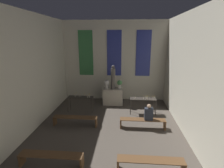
{
  "coord_description": "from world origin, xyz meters",
  "views": [
    {
      "loc": [
        0.74,
        -0.23,
        3.92
      ],
      "look_at": [
        0.0,
        8.99,
        1.47
      ],
      "focal_mm": 28.0,
      "sensor_mm": 36.0,
      "label": 1
    }
  ],
  "objects_px": {
    "statue": "(113,78)",
    "pew_second_left": "(51,157)",
    "candle_rack_right": "(143,101)",
    "pew_second_right": "(151,163)",
    "altar": "(113,96)",
    "pew_back_right": "(143,122)",
    "flower_vase_left": "(107,83)",
    "person_seated": "(149,113)",
    "candle_rack_left": "(81,99)",
    "flower_vase_right": "(120,84)",
    "pew_back_left": "(75,119)"
  },
  "relations": [
    {
      "from": "pew_second_right",
      "to": "statue",
      "type": "bearing_deg",
      "value": 105.53
    },
    {
      "from": "pew_second_left",
      "to": "pew_back_right",
      "type": "height_order",
      "value": "same"
    },
    {
      "from": "candle_rack_right",
      "to": "pew_second_left",
      "type": "height_order",
      "value": "candle_rack_right"
    },
    {
      "from": "pew_back_left",
      "to": "pew_back_right",
      "type": "relative_size",
      "value": 1.0
    },
    {
      "from": "statue",
      "to": "pew_second_left",
      "type": "distance_m",
      "value": 5.87
    },
    {
      "from": "candle_rack_right",
      "to": "person_seated",
      "type": "relative_size",
      "value": 1.89
    },
    {
      "from": "candle_rack_left",
      "to": "pew_back_right",
      "type": "distance_m",
      "value": 3.6
    },
    {
      "from": "pew_back_right",
      "to": "pew_back_left",
      "type": "bearing_deg",
      "value": 180.0
    },
    {
      "from": "altar",
      "to": "pew_back_right",
      "type": "height_order",
      "value": "altar"
    },
    {
      "from": "pew_second_left",
      "to": "pew_back_left",
      "type": "distance_m",
      "value": 2.66
    },
    {
      "from": "candle_rack_right",
      "to": "person_seated",
      "type": "bearing_deg",
      "value": -86.71
    },
    {
      "from": "altar",
      "to": "flower_vase_left",
      "type": "bearing_deg",
      "value": 180.0
    },
    {
      "from": "flower_vase_right",
      "to": "pew_second_right",
      "type": "xyz_separation_m",
      "value": [
        1.14,
        -5.51,
        -0.98
      ]
    },
    {
      "from": "altar",
      "to": "statue",
      "type": "height_order",
      "value": "statue"
    },
    {
      "from": "flower_vase_left",
      "to": "pew_back_right",
      "type": "bearing_deg",
      "value": -56.09
    },
    {
      "from": "pew_second_left",
      "to": "person_seated",
      "type": "relative_size",
      "value": 2.79
    },
    {
      "from": "flower_vase_left",
      "to": "flower_vase_right",
      "type": "bearing_deg",
      "value": 0.0
    },
    {
      "from": "flower_vase_left",
      "to": "person_seated",
      "type": "height_order",
      "value": "flower_vase_left"
    },
    {
      "from": "flower_vase_right",
      "to": "pew_second_left",
      "type": "bearing_deg",
      "value": -109.19
    },
    {
      "from": "flower_vase_right",
      "to": "candle_rack_right",
      "type": "height_order",
      "value": "flower_vase_right"
    },
    {
      "from": "statue",
      "to": "person_seated",
      "type": "bearing_deg",
      "value": -58.07
    },
    {
      "from": "flower_vase_left",
      "to": "candle_rack_left",
      "type": "relative_size",
      "value": 0.38
    },
    {
      "from": "altar",
      "to": "candle_rack_left",
      "type": "xyz_separation_m",
      "value": [
        -1.67,
        -1.26,
        0.24
      ]
    },
    {
      "from": "pew_back_right",
      "to": "candle_rack_left",
      "type": "bearing_deg",
      "value": 153.47
    },
    {
      "from": "candle_rack_left",
      "to": "pew_back_right",
      "type": "relative_size",
      "value": 0.68
    },
    {
      "from": "flower_vase_right",
      "to": "pew_back_right",
      "type": "distance_m",
      "value": 3.23
    },
    {
      "from": "altar",
      "to": "pew_second_left",
      "type": "height_order",
      "value": "altar"
    },
    {
      "from": "candle_rack_right",
      "to": "pew_second_right",
      "type": "height_order",
      "value": "candle_rack_right"
    },
    {
      "from": "pew_second_right",
      "to": "pew_back_left",
      "type": "xyz_separation_m",
      "value": [
        -3.06,
        2.66,
        0.0
      ]
    },
    {
      "from": "statue",
      "to": "pew_back_right",
      "type": "distance_m",
      "value": 3.5
    },
    {
      "from": "candle_rack_right",
      "to": "pew_second_right",
      "type": "relative_size",
      "value": 0.68
    },
    {
      "from": "flower_vase_right",
      "to": "candle_rack_right",
      "type": "distance_m",
      "value": 1.9
    },
    {
      "from": "statue",
      "to": "candle_rack_left",
      "type": "height_order",
      "value": "statue"
    },
    {
      "from": "altar",
      "to": "pew_second_left",
      "type": "xyz_separation_m",
      "value": [
        -1.53,
        -5.51,
        -0.18
      ]
    },
    {
      "from": "statue",
      "to": "candle_rack_right",
      "type": "distance_m",
      "value": 2.29
    },
    {
      "from": "flower_vase_left",
      "to": "pew_second_left",
      "type": "relative_size",
      "value": 0.26
    },
    {
      "from": "flower_vase_left",
      "to": "pew_back_left",
      "type": "bearing_deg",
      "value": -111.86
    },
    {
      "from": "pew_back_left",
      "to": "person_seated",
      "type": "xyz_separation_m",
      "value": [
        3.31,
        -0.0,
        0.42
      ]
    },
    {
      "from": "pew_back_right",
      "to": "flower_vase_left",
      "type": "bearing_deg",
      "value": 123.91
    },
    {
      "from": "candle_rack_left",
      "to": "candle_rack_right",
      "type": "relative_size",
      "value": 1.0
    },
    {
      "from": "person_seated",
      "to": "pew_back_right",
      "type": "bearing_deg",
      "value": 180.0
    },
    {
      "from": "statue",
      "to": "pew_second_left",
      "type": "relative_size",
      "value": 0.7
    },
    {
      "from": "flower_vase_right",
      "to": "pew_back_left",
      "type": "xyz_separation_m",
      "value": [
        -1.92,
        -2.85,
        -0.98
      ]
    },
    {
      "from": "pew_second_left",
      "to": "pew_back_right",
      "type": "bearing_deg",
      "value": 40.95
    },
    {
      "from": "candle_rack_right",
      "to": "pew_back_right",
      "type": "relative_size",
      "value": 0.68
    },
    {
      "from": "pew_second_right",
      "to": "person_seated",
      "type": "height_order",
      "value": "person_seated"
    },
    {
      "from": "statue",
      "to": "candle_rack_left",
      "type": "xyz_separation_m",
      "value": [
        -1.67,
        -1.26,
        -0.91
      ]
    },
    {
      "from": "candle_rack_right",
      "to": "pew_second_left",
      "type": "relative_size",
      "value": 0.68
    },
    {
      "from": "candle_rack_right",
      "to": "candle_rack_left",
      "type": "bearing_deg",
      "value": 179.97
    },
    {
      "from": "candle_rack_right",
      "to": "pew_back_left",
      "type": "height_order",
      "value": "candle_rack_right"
    }
  ]
}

